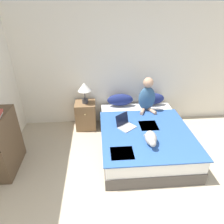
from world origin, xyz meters
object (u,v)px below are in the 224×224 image
Objects in this scene: person_sitting at (147,96)px; laptop_open at (125,124)px; nightstand at (86,115)px; bed at (143,137)px; table_lamp at (84,88)px; bookshelf at (4,143)px; pillow_far at (151,99)px; cat_tabby at (151,138)px; pillow_near at (120,100)px.

person_sitting is 0.87m from laptop_open.
nightstand is (-1.31, 0.16, -0.49)m from person_sitting.
table_lamp is (-1.12, 0.81, 0.72)m from bed.
bed is at bearing -35.73° from table_lamp.
bed is at bearing -40.25° from laptop_open.
bed is 1.98× the size of bookshelf.
table_lamp is (-1.48, -0.09, 0.34)m from pillow_far.
bookshelf is at bearing -87.92° from cat_tabby.
nightstand is (-1.13, 1.32, -0.27)m from cat_tabby.
pillow_far reaches higher than bed.
pillow_far is at bearing 3.42° from nightstand.
bed is 1.56m from table_lamp.
person_sitting is (0.18, 0.65, 0.56)m from bed.
pillow_far reaches higher than laptop_open.
table_lamp is (0.01, -0.00, 0.64)m from nightstand.
bookshelf reaches higher than laptop_open.
cat_tabby reaches higher than bed.
person_sitting is 1.17× the size of nightstand.
laptop_open is at bearing 10.84° from bookshelf.
cat_tabby is (-0.01, -0.51, 0.34)m from bed.
cat_tabby is at bearing -94.22° from laptop_open.
cat_tabby is 1.11× the size of table_lamp.
bookshelf is (-2.40, -0.38, 0.28)m from bed.
bed is 2.44m from bookshelf.
pillow_far is 0.56× the size of bookshelf.
pillow_near is at bearing 180.00° from pillow_far.
person_sitting is 1.80× the size of laptop_open.
person_sitting is 1.58× the size of table_lamp.
pillow_near is 1.44× the size of laptop_open.
table_lamp is (-1.12, 1.32, 0.37)m from cat_tabby.
laptop_open reaches higher than bed.
person_sitting is at bearing -7.13° from nightstand.
table_lamp is at bearing 173.00° from person_sitting.
person_sitting is 0.70× the size of bookshelf.
laptop_open is 0.39× the size of bookshelf.
pillow_far is 1.52m from table_lamp.
laptop_open is (-0.36, 0.01, 0.29)m from bed.
pillow_far is at bearing 24.90° from bookshelf.
laptop_open is (-0.71, -0.89, -0.08)m from pillow_far.
laptop_open reaches higher than nightstand.
cat_tabby is 0.49× the size of bookshelf.
pillow_near reaches higher than nightstand.
bookshelf is at bearing -147.97° from pillow_near.
pillow_near is 0.84m from nightstand.
laptop_open is at bearing -45.86° from nightstand.
bookshelf is at bearing -158.32° from person_sitting.
bed is at bearing -175.82° from cat_tabby.
person_sitting reaches higher than nightstand.
table_lamp is 0.44× the size of bookshelf.
pillow_far is at bearing 13.22° from laptop_open.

